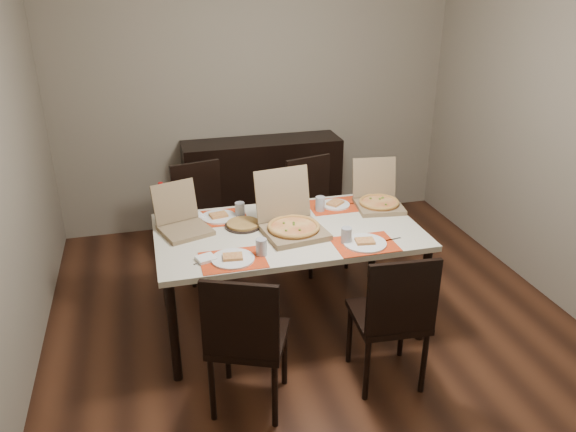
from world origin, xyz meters
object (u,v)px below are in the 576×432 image
Objects in this scene: sideboard at (263,185)px; chair_near_left at (246,337)px; dip_bowl at (284,214)px; chair_far_left at (202,214)px; chair_near_right at (393,315)px; dining_table at (288,238)px; pizza_box_center at (292,224)px; chair_far_right at (315,208)px; soda_bottle at (163,206)px.

sideboard is 1.61× the size of chair_near_left.
chair_near_left is at bearing -115.23° from dip_bowl.
chair_near_right is at bearing -62.41° from chair_far_left.
pizza_box_center is at bearing -74.32° from dining_table.
sideboard is at bearing 46.28° from chair_far_left.
dip_bowl is (-0.15, -1.43, 0.31)m from sideboard.
sideboard is 1.61× the size of chair_near_right.
pizza_box_center reaches higher than dip_bowl.
pizza_box_center reaches higher than sideboard.
chair_far_right is (0.95, -0.10, 0.00)m from chair_far_left.
chair_far_right is 1.42m from soda_bottle.
chair_near_right is 8.18× the size of dip_bowl.
chair_near_left is 1.76m from chair_far_left.
chair_near_right is 1.66m from chair_far_right.
pizza_box_center is at bearing 58.35° from chair_near_left.
chair_near_right is at bearing -0.21° from chair_near_left.
chair_far_left is 0.93m from dip_bowl.
dining_table is 1.94× the size of chair_near_right.
chair_near_right is (0.43, -0.82, -0.17)m from dining_table.
pizza_box_center reaches higher than soda_bottle.
chair_near_left is 1.91× the size of pizza_box_center.
soda_bottle is (-0.83, 0.39, 0.07)m from pizza_box_center.
chair_far_right is at bearing -6.17° from chair_far_left.
chair_near_left is 1.89m from chair_far_right.
chair_far_right reaches higher than dip_bowl.
dip_bowl is (0.49, 1.04, 0.25)m from chair_near_left.
soda_bottle is (-1.25, 1.16, 0.36)m from chair_near_right.
dip_bowl is at bearing -54.30° from chair_far_left.
soda_bottle is at bearing 172.03° from dip_bowl.
pizza_box_center is (0.51, -1.00, 0.30)m from chair_far_left.
chair_far_left is 0.78m from soda_bottle.
chair_near_left is at bearing -104.47° from sideboard.
chair_far_left is 3.13× the size of soda_bottle.
pizza_box_center is 1.64× the size of soda_bottle.
chair_near_right and chair_far_left have the same top height.
chair_near_left reaches higher than dining_table.
dining_table is at bearing -62.56° from chair_far_left.
soda_bottle is at bearing 137.14° from chair_near_right.
sideboard is 1.61× the size of chair_far_right.
chair_near_right is at bearing -90.95° from chair_far_right.
dining_table is 15.83× the size of dip_bowl.
chair_near_right is 3.13× the size of soda_bottle.
soda_bottle reaches higher than chair_near_left.
dining_table is at bearing -22.63° from soda_bottle.
soda_bottle is (-0.99, -1.31, 0.43)m from sideboard.
pizza_box_center is (-0.44, -0.89, 0.30)m from chair_far_right.
chair_far_left is (-0.03, 1.76, 0.00)m from chair_near_left.
chair_near_right is at bearing -62.23° from dining_table.
chair_near_right is 0.92m from pizza_box_center.
sideboard is 1.61× the size of chair_far_left.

